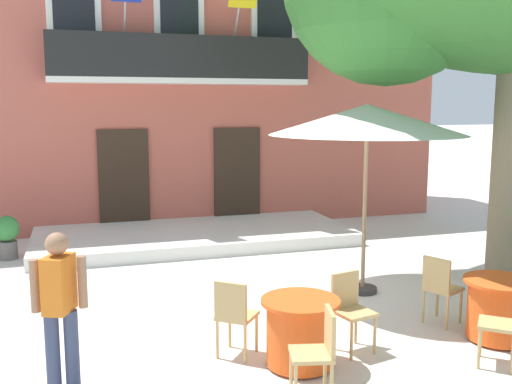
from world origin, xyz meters
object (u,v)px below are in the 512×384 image
at_px(cafe_chair_near_tree_0, 350,306).
at_px(cafe_chair_near_tree_2, 319,348).
at_px(cafe_chair_middle_1, 506,320).
at_px(ground_planter_left, 7,235).
at_px(cafe_table_near_tree, 300,332).
at_px(cafe_chair_middle_0, 440,285).
at_px(pedestrian_near_entrance, 60,304).
at_px(cafe_chair_near_tree_1, 234,313).
at_px(cafe_umbrella, 367,120).
at_px(cafe_table_middle, 499,309).

height_order(cafe_chair_near_tree_0, cafe_chair_near_tree_2, same).
distance_m(cafe_chair_near_tree_0, cafe_chair_near_tree_2, 1.28).
height_order(cafe_chair_middle_1, ground_planter_left, cafe_chair_middle_1).
bearing_deg(cafe_table_near_tree, cafe_chair_near_tree_0, 18.10).
height_order(cafe_chair_middle_0, pedestrian_near_entrance, pedestrian_near_entrance).
height_order(cafe_chair_near_tree_2, cafe_chair_middle_1, same).
relative_size(cafe_chair_near_tree_1, cafe_chair_near_tree_2, 1.00).
xyz_separation_m(cafe_chair_near_tree_1, cafe_chair_middle_1, (2.75, -1.10, 0.00)).
bearing_deg(cafe_umbrella, cafe_table_near_tree, -131.76).
relative_size(cafe_table_middle, pedestrian_near_entrance, 0.53).
xyz_separation_m(cafe_umbrella, pedestrian_near_entrance, (-4.32, -1.91, -1.69)).
xyz_separation_m(cafe_table_near_tree, cafe_chair_near_tree_2, (-0.10, -0.75, 0.14)).
bearing_deg(cafe_chair_middle_1, cafe_chair_middle_0, 87.67).
bearing_deg(cafe_chair_near_tree_2, cafe_chair_middle_0, 30.29).
height_order(cafe_chair_near_tree_1, pedestrian_near_entrance, pedestrian_near_entrance).
bearing_deg(cafe_table_middle, cafe_chair_near_tree_1, 171.41).
bearing_deg(cafe_table_middle, ground_planter_left, 136.17).
bearing_deg(pedestrian_near_entrance, cafe_chair_near_tree_0, 1.30).
height_order(cafe_table_middle, cafe_chair_middle_1, cafe_chair_middle_1).
bearing_deg(cafe_chair_near_tree_0, cafe_chair_near_tree_1, 172.33).
relative_size(cafe_table_middle, cafe_umbrella, 0.30).
bearing_deg(cafe_chair_middle_0, cafe_chair_near_tree_0, -166.53).
relative_size(cafe_table_near_tree, cafe_table_middle, 1.00).
height_order(cafe_chair_near_tree_0, ground_planter_left, cafe_chair_near_tree_0).
bearing_deg(cafe_chair_middle_0, cafe_umbrella, 102.08).
bearing_deg(cafe_chair_near_tree_2, ground_planter_left, 117.67).
xyz_separation_m(cafe_chair_near_tree_2, pedestrian_near_entrance, (-2.36, 0.91, 0.39)).
distance_m(cafe_table_near_tree, ground_planter_left, 6.76).
xyz_separation_m(cafe_chair_near_tree_2, cafe_table_middle, (2.66, 0.68, -0.14)).
height_order(cafe_umbrella, ground_planter_left, cafe_umbrella).
height_order(cafe_chair_near_tree_1, cafe_umbrella, cafe_umbrella).
height_order(cafe_chair_near_tree_0, cafe_umbrella, cafe_umbrella).
bearing_deg(cafe_chair_middle_0, cafe_chair_near_tree_1, -176.58).
bearing_deg(cafe_chair_near_tree_0, cafe_chair_middle_1, -33.10).
xyz_separation_m(cafe_table_near_tree, cafe_umbrella, (1.85, 2.08, 2.22)).
bearing_deg(ground_planter_left, cafe_chair_near_tree_2, -62.33).
xyz_separation_m(cafe_table_middle, pedestrian_near_entrance, (-5.02, 0.23, 0.53)).
relative_size(cafe_chair_near_tree_2, ground_planter_left, 1.12).
relative_size(cafe_chair_near_tree_2, pedestrian_near_entrance, 0.56).
distance_m(cafe_chair_near_tree_0, ground_planter_left, 6.97).
distance_m(cafe_chair_near_tree_1, cafe_chair_middle_1, 2.96).
bearing_deg(pedestrian_near_entrance, cafe_chair_middle_0, 5.19).
bearing_deg(cafe_chair_near_tree_0, cafe_umbrella, 58.32).
xyz_separation_m(cafe_chair_near_tree_0, pedestrian_near_entrance, (-3.18, -0.07, 0.39)).
xyz_separation_m(cafe_chair_near_tree_2, ground_planter_left, (-3.42, 6.51, -0.07)).
bearing_deg(cafe_umbrella, ground_planter_left, 145.50).
height_order(cafe_chair_near_tree_1, cafe_chair_middle_1, same).
distance_m(cafe_chair_middle_1, cafe_umbrella, 3.46).
bearing_deg(cafe_table_near_tree, pedestrian_near_entrance, 176.24).
relative_size(cafe_chair_middle_0, cafe_umbrella, 0.31).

